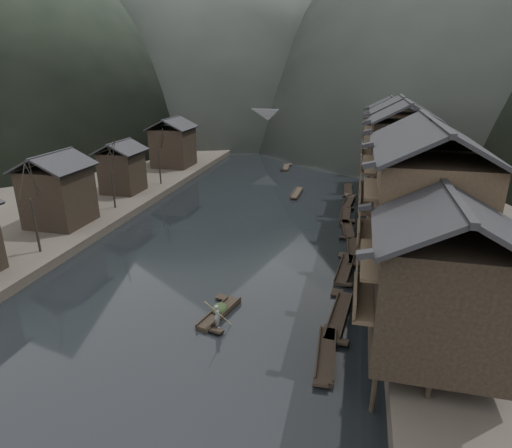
% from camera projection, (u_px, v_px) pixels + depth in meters
% --- Properties ---
extents(water, '(300.00, 300.00, 0.00)m').
position_uv_depth(water, '(198.00, 292.00, 36.49)').
color(water, black).
rests_on(water, ground).
extents(right_bank, '(40.00, 200.00, 1.80)m').
position_uv_depth(right_bank, '(508.00, 187.00, 65.06)').
color(right_bank, '#2D2823').
rests_on(right_bank, ground).
extents(left_bank, '(40.00, 200.00, 1.20)m').
position_uv_depth(left_bank, '(99.00, 166.00, 80.45)').
color(left_bank, '#2D2823').
rests_on(left_bank, ground).
extents(stilt_houses, '(9.00, 67.60, 14.83)m').
position_uv_depth(stilt_houses, '(404.00, 157.00, 47.07)').
color(stilt_houses, black).
rests_on(stilt_houses, ground).
extents(left_houses, '(8.10, 53.20, 8.73)m').
position_uv_depth(left_houses, '(106.00, 165.00, 57.38)').
color(left_houses, black).
rests_on(left_houses, left_bank).
extents(bare_trees, '(3.88, 43.09, 7.76)m').
position_uv_depth(bare_trees, '(86.00, 174.00, 47.59)').
color(bare_trees, black).
rests_on(bare_trees, left_bank).
extents(moored_sampans, '(2.86, 48.37, 0.47)m').
position_uv_depth(moored_sampans, '(346.00, 239.00, 47.18)').
color(moored_sampans, black).
rests_on(moored_sampans, water).
extents(midriver_boats, '(5.96, 23.14, 0.45)m').
position_uv_depth(midriver_boats, '(291.00, 179.00, 72.41)').
color(midriver_boats, black).
rests_on(midriver_boats, water).
extents(stone_bridge, '(40.00, 6.00, 9.00)m').
position_uv_depth(stone_bridge, '(306.00, 126.00, 100.47)').
color(stone_bridge, '#4C4C4F').
rests_on(stone_bridge, ground).
extents(hero_sampan, '(2.23, 5.44, 0.44)m').
position_uv_depth(hero_sampan, '(220.00, 313.00, 33.00)').
color(hero_sampan, black).
rests_on(hero_sampan, water).
extents(cargo_heap, '(1.18, 1.55, 0.71)m').
position_uv_depth(cargo_heap, '(220.00, 305.00, 33.03)').
color(cargo_heap, black).
rests_on(cargo_heap, hero_sampan).
extents(boatman, '(0.80, 0.76, 1.84)m').
position_uv_depth(boatman, '(217.00, 313.00, 30.84)').
color(boatman, '#5D5D5F').
rests_on(boatman, hero_sampan).
extents(bamboo_pole, '(1.48, 2.06, 3.07)m').
position_uv_depth(bamboo_pole, '(219.00, 283.00, 29.95)').
color(bamboo_pole, '#8C7A51').
rests_on(bamboo_pole, boatman).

